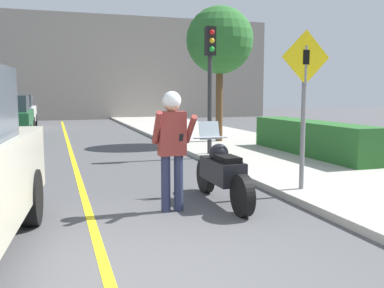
{
  "coord_description": "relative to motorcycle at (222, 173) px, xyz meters",
  "views": [
    {
      "loc": [
        -1.04,
        -3.74,
        1.79
      ],
      "look_at": [
        1.06,
        2.78,
        0.96
      ],
      "focal_mm": 40.0,
      "sensor_mm": 36.0,
      "label": 1
    }
  ],
  "objects": [
    {
      "name": "street_tree",
      "position": [
        2.88,
        7.45,
        3.02
      ],
      "size": [
        2.27,
        2.27,
        4.57
      ],
      "color": "brown",
      "rests_on": "sidewalk_curb"
    },
    {
      "name": "hedge_row",
      "position": [
        4.09,
        3.66,
        0.07
      ],
      "size": [
        0.9,
        4.86,
        0.89
      ],
      "color": "#286028",
      "rests_on": "sidewalk_curb"
    },
    {
      "name": "traffic_light",
      "position": [
        1.49,
        4.59,
        2.0
      ],
      "size": [
        0.26,
        0.3,
        3.41
      ],
      "color": "#2D2D30",
      "rests_on": "sidewalk_curb"
    },
    {
      "name": "parked_car_white",
      "position": [
        -4.37,
        16.69,
        0.35
      ],
      "size": [
        1.88,
        4.2,
        1.68
      ],
      "color": "black",
      "rests_on": "ground"
    },
    {
      "name": "sidewalk_curb",
      "position": [
        3.29,
        1.41,
        -0.44
      ],
      "size": [
        4.4,
        44.0,
        0.12
      ],
      "color": "#ADA89E",
      "rests_on": "ground"
    },
    {
      "name": "crossing_sign",
      "position": [
        1.51,
        0.04,
        1.25
      ],
      "size": [
        0.91,
        0.08,
        2.71
      ],
      "color": "slate",
      "rests_on": "sidewalk_curb"
    },
    {
      "name": "parked_car_green",
      "position": [
        -4.29,
        11.36,
        0.35
      ],
      "size": [
        1.88,
        4.2,
        1.68
      ],
      "color": "black",
      "rests_on": "ground"
    },
    {
      "name": "person_biker",
      "position": [
        -0.89,
        -0.23,
        0.62
      ],
      "size": [
        0.59,
        0.49,
        1.81
      ],
      "color": "#282D4C",
      "rests_on": "ground"
    },
    {
      "name": "road_center_line",
      "position": [
        -2.11,
        3.41,
        -0.5
      ],
      "size": [
        0.12,
        36.0,
        0.01
      ],
      "color": "yellow",
      "rests_on": "ground"
    },
    {
      "name": "motorcycle",
      "position": [
        0.0,
        0.0,
        0.0
      ],
      "size": [
        0.62,
        2.2,
        1.29
      ],
      "color": "black",
      "rests_on": "ground"
    },
    {
      "name": "ground_plane",
      "position": [
        -1.51,
        -2.59,
        -0.5
      ],
      "size": [
        80.0,
        80.0,
        0.0
      ],
      "primitive_type": "plane",
      "color": "#4C4C4F"
    },
    {
      "name": "building_backdrop",
      "position": [
        -1.51,
        23.41,
        2.96
      ],
      "size": [
        28.0,
        1.2,
        6.92
      ],
      "color": "gray",
      "rests_on": "ground"
    }
  ]
}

